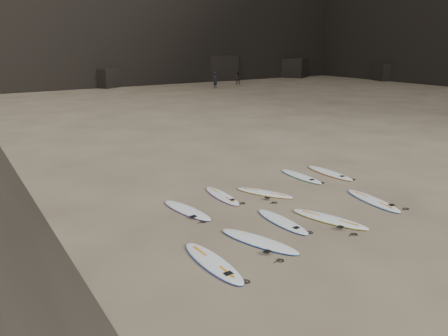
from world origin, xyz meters
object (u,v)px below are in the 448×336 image
Objects in this scene: surfboard_7 at (264,193)px; surfboard_9 at (329,173)px; surfboard_4 at (373,200)px; person_a at (215,80)px; surfboard_0 at (213,262)px; person_b at (238,78)px; surfboard_5 at (187,210)px; surfboard_3 at (329,219)px; surfboard_2 at (282,221)px; surfboard_1 at (259,241)px; surfboard_6 at (222,196)px; surfboard_8 at (301,176)px.

surfboard_9 is (4.04, 0.52, 0.01)m from surfboard_7.
surfboard_4 is 1.37× the size of person_a.
person_b is (28.01, 39.89, 0.82)m from surfboard_0.
surfboard_5 is 40.29m from person_a.
surfboard_3 is 5.34m from surfboard_9.
person_a reaches higher than surfboard_3.
surfboard_7 is (-2.84, 2.83, -0.01)m from surfboard_4.
surfboard_2 is at bearing -144.58° from person_a.
surfboard_4 is 39.88m from person_a.
surfboard_1 reaches higher than surfboard_5.
surfboard_6 is at bearing 96.71° from surfboard_2.
surfboard_3 is 45.81m from person_b.
surfboard_7 is at bearing -172.15° from surfboard_9.
surfboard_0 is 1.56× the size of person_b.
surfboard_8 is at bearing 93.28° from person_b.
surfboard_6 is at bearing 54.46° from surfboard_0.
surfboard_0 is 1.01× the size of surfboard_1.
surfboard_7 is at bearing 64.45° from surfboard_2.
surfboard_0 is 44.00m from person_a.
person_a is (14.49, 33.31, 0.92)m from surfboard_9.
surfboard_3 reaches higher than surfboard_2.
surfboard_0 is at bearing -147.68° from person_a.
surfboard_8 is at bearing 168.35° from surfboard_9.
surfboard_1 is 1.02× the size of surfboard_9.
person_a is (21.90, 33.80, 0.92)m from surfboard_5.
surfboard_1 is at bearing -142.90° from surfboard_8.
surfboard_2 reaches higher than surfboard_7.
surfboard_8 is (2.62, 0.83, 0.00)m from surfboard_7.
person_a is (21.26, 37.10, 0.92)m from surfboard_1.
person_a is (20.09, 33.22, 0.92)m from surfboard_6.
surfboard_5 reaches higher than surfboard_8.
surfboard_8 is at bearing 41.39° from surfboard_2.
surfboard_7 is at bearing 38.15° from surfboard_0.
surfboard_6 is 4.19m from surfboard_8.
surfboard_8 is at bearing 18.19° from surfboard_1.
surfboard_9 is (8.57, 4.15, -0.00)m from surfboard_0.
person_b reaches higher than surfboard_0.
surfboard_3 reaches higher than surfboard_9.
surfboard_3 is 1.10× the size of surfboard_8.
surfboard_4 is 3.56m from surfboard_9.
person_b is (4.95, 2.43, -0.09)m from person_a.
surfboard_4 is 1.12× the size of surfboard_6.
surfboard_0 is 1.41× the size of person_a.
surfboard_2 is 45.98m from person_b.
surfboard_7 is (1.22, 2.51, -0.00)m from surfboard_2.
surfboard_5 is at bearing 151.25° from surfboard_7.
surfboard_9 is at bearing 2.22° from surfboard_6.
surfboard_5 is (-2.15, 2.54, 0.00)m from surfboard_2.
surfboard_3 is at bearing 93.25° from person_b.
surfboard_6 is (1.17, 3.87, -0.01)m from surfboard_1.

